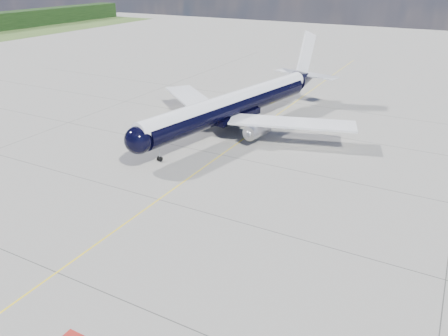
% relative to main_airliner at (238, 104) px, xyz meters
% --- Properties ---
extents(ground, '(320.00, 320.00, 0.00)m').
position_rel_main_airliner_xyz_m(ground, '(2.95, -6.06, -4.26)').
color(ground, gray).
rests_on(ground, ground).
extents(taxiway_centerline, '(0.16, 160.00, 0.01)m').
position_rel_main_airliner_xyz_m(taxiway_centerline, '(2.95, -11.06, -4.26)').
color(taxiway_centerline, yellow).
rests_on(taxiway_centerline, ground).
extents(main_airliner, '(38.32, 47.22, 13.74)m').
position_rel_main_airliner_xyz_m(main_airliner, '(0.00, 0.00, 0.00)').
color(main_airliner, black).
rests_on(main_airliner, ground).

